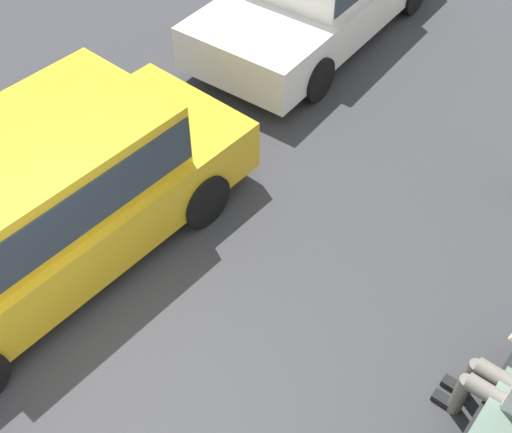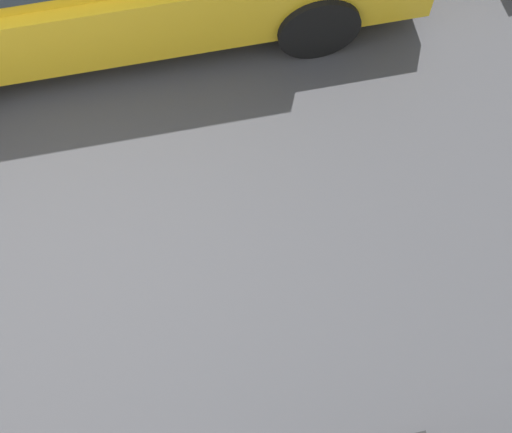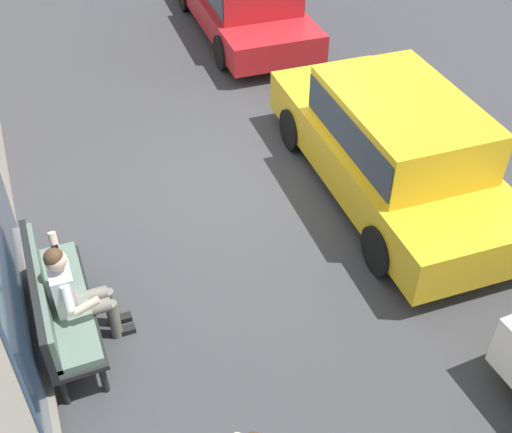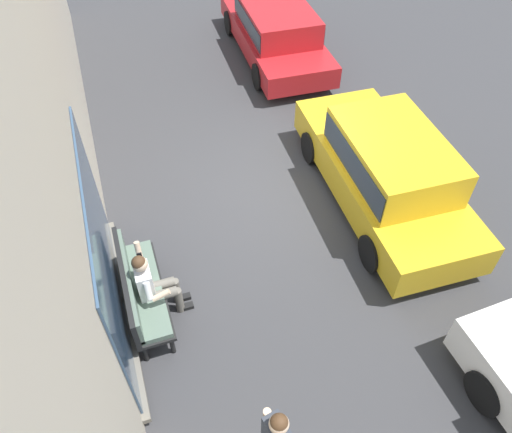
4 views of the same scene
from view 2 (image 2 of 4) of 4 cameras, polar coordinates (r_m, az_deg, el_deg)
ground_plane at (r=5.75m, az=-13.99°, el=1.35°), size 60.00×60.00×0.00m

